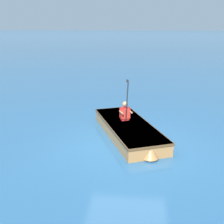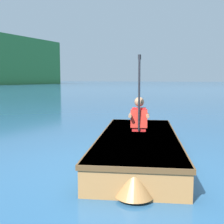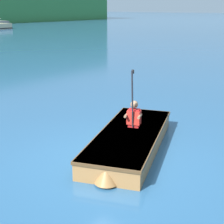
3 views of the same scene
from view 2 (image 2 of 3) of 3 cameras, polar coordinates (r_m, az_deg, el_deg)
ground_plane at (r=4.06m, az=1.06°, el=-11.87°), size 300.00×300.00×0.00m
rowboat_foreground at (r=4.65m, az=5.35°, el=-6.70°), size 3.71×2.48×0.38m
person_paddler at (r=4.95m, az=5.52°, el=-0.72°), size 0.42×0.43×1.32m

